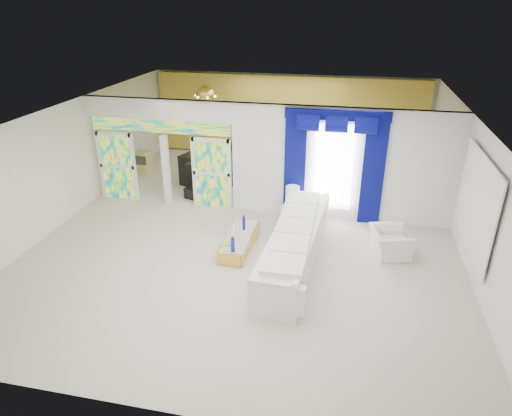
% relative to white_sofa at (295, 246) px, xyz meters
% --- Properties ---
extents(floor, '(12.00, 12.00, 0.00)m').
position_rel_white_sofa_xyz_m(floor, '(-1.26, 1.54, -0.41)').
color(floor, '#B7AF9E').
rests_on(floor, ground).
extents(dividing_wall, '(5.70, 0.18, 3.00)m').
position_rel_white_sofa_xyz_m(dividing_wall, '(0.89, 2.54, 1.09)').
color(dividing_wall, white).
rests_on(dividing_wall, ground).
extents(dividing_header, '(4.30, 0.18, 0.55)m').
position_rel_white_sofa_xyz_m(dividing_header, '(-4.11, 2.54, 2.32)').
color(dividing_header, white).
rests_on(dividing_header, dividing_wall).
extents(stained_panel_left, '(0.95, 0.04, 2.00)m').
position_rel_white_sofa_xyz_m(stained_panel_left, '(-5.54, 2.54, 0.59)').
color(stained_panel_left, '#994C3F').
rests_on(stained_panel_left, ground).
extents(stained_panel_right, '(0.95, 0.04, 2.00)m').
position_rel_white_sofa_xyz_m(stained_panel_right, '(-2.69, 2.54, 0.59)').
color(stained_panel_right, '#994C3F').
rests_on(stained_panel_right, ground).
extents(stained_transom, '(4.00, 0.05, 0.35)m').
position_rel_white_sofa_xyz_m(stained_transom, '(-4.11, 2.54, 1.84)').
color(stained_transom, '#994C3F').
rests_on(stained_transom, dividing_header).
extents(window_pane, '(1.00, 0.02, 2.30)m').
position_rel_white_sofa_xyz_m(window_pane, '(0.64, 2.44, 1.04)').
color(window_pane, white).
rests_on(window_pane, dividing_wall).
extents(blue_drape_left, '(0.55, 0.10, 2.80)m').
position_rel_white_sofa_xyz_m(blue_drape_left, '(-0.36, 2.41, 0.99)').
color(blue_drape_left, '#030B48').
rests_on(blue_drape_left, ground).
extents(blue_drape_right, '(0.55, 0.10, 2.80)m').
position_rel_white_sofa_xyz_m(blue_drape_right, '(1.64, 2.41, 0.99)').
color(blue_drape_right, '#030B48').
rests_on(blue_drape_right, ground).
extents(blue_pelmet, '(2.60, 0.12, 0.25)m').
position_rel_white_sofa_xyz_m(blue_pelmet, '(0.64, 2.41, 2.41)').
color(blue_pelmet, '#030B48').
rests_on(blue_pelmet, dividing_wall).
extents(wall_mirror, '(0.04, 2.70, 1.90)m').
position_rel_white_sofa_xyz_m(wall_mirror, '(3.68, 0.54, 1.14)').
color(wall_mirror, white).
rests_on(wall_mirror, ground).
extents(gold_curtains, '(9.70, 0.12, 2.90)m').
position_rel_white_sofa_xyz_m(gold_curtains, '(-1.26, 7.44, 1.09)').
color(gold_curtains, gold).
rests_on(gold_curtains, ground).
extents(white_sofa, '(1.20, 4.34, 0.82)m').
position_rel_white_sofa_xyz_m(white_sofa, '(0.00, 0.00, 0.00)').
color(white_sofa, white).
rests_on(white_sofa, ground).
extents(coffee_table, '(0.65, 1.68, 0.37)m').
position_rel_white_sofa_xyz_m(coffee_table, '(-1.35, 0.30, -0.23)').
color(coffee_table, gold).
rests_on(coffee_table, ground).
extents(console_table, '(1.26, 0.55, 0.41)m').
position_rel_white_sofa_xyz_m(console_table, '(-0.05, 2.06, -0.20)').
color(console_table, white).
rests_on(console_table, ground).
extents(table_lamp, '(0.36, 0.36, 0.58)m').
position_rel_white_sofa_xyz_m(table_lamp, '(-0.35, 2.06, 0.29)').
color(table_lamp, silver).
rests_on(table_lamp, console_table).
extents(armchair, '(1.02, 1.11, 0.62)m').
position_rel_white_sofa_xyz_m(armchair, '(2.09, 0.81, -0.10)').
color(armchair, white).
rests_on(armchair, ground).
extents(grand_piano, '(2.04, 2.32, 0.98)m').
position_rel_white_sofa_xyz_m(grand_piano, '(-3.18, 4.50, 0.08)').
color(grand_piano, black).
rests_on(grand_piano, ground).
extents(piano_bench, '(1.03, 0.68, 0.32)m').
position_rel_white_sofa_xyz_m(piano_bench, '(-3.18, 2.90, -0.25)').
color(piano_bench, black).
rests_on(piano_bench, ground).
extents(tv_console, '(0.57, 0.53, 0.74)m').
position_rel_white_sofa_xyz_m(tv_console, '(-5.81, 4.69, -0.04)').
color(tv_console, tan).
rests_on(tv_console, ground).
extents(chandelier, '(0.60, 0.60, 0.60)m').
position_rel_white_sofa_xyz_m(chandelier, '(-3.56, 4.94, 2.24)').
color(chandelier, gold).
rests_on(chandelier, ceiling).
extents(decanters, '(0.16, 1.26, 0.21)m').
position_rel_white_sofa_xyz_m(decanters, '(-1.39, 0.12, 0.05)').
color(decanters, navy).
rests_on(decanters, coffee_table).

